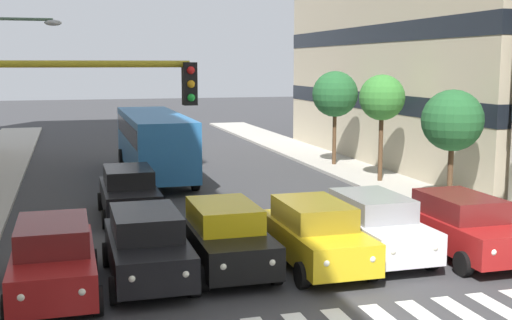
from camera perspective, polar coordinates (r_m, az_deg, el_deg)
car_0 at (r=19.08m, az=17.39°, el=-5.44°), size 2.02×4.44×1.72m
car_1 at (r=18.54m, az=10.17°, el=-5.58°), size 2.02×4.44×1.72m
car_2 at (r=17.42m, az=5.13°, el=-6.38°), size 2.02×4.44×1.72m
car_3 at (r=17.13m, az=-2.67°, el=-6.61°), size 2.02×4.44×1.72m
car_4 at (r=16.52m, az=-9.44°, el=-7.29°), size 2.02×4.44×1.72m
car_5 at (r=15.92m, az=-17.12°, el=-8.15°), size 2.02×4.44×1.72m
car_row2_0 at (r=23.30m, az=-10.95°, el=-2.74°), size 2.02×4.44×1.72m
bus_behind_traffic at (r=31.04m, az=-8.86°, el=1.88°), size 2.78×10.50×3.00m
traffic_light_gantry at (r=11.80m, az=-18.71°, el=-0.03°), size 4.05×0.36×5.50m
street_tree_1 at (r=24.82m, az=16.65°, el=3.27°), size 2.24×2.24×4.24m
street_tree_2 at (r=29.39m, az=10.86°, el=5.28°), size 2.01×2.01×4.69m
street_tree_3 at (r=33.95m, az=6.87°, el=5.67°), size 2.34×2.34×4.79m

